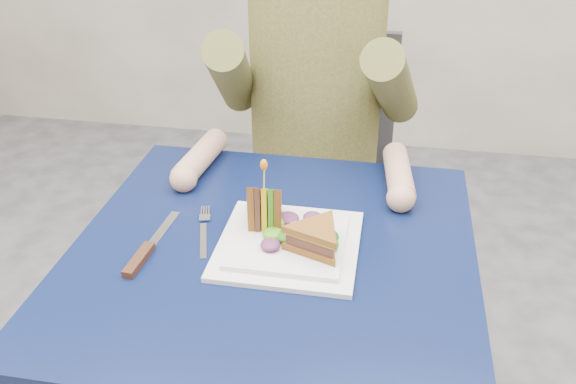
% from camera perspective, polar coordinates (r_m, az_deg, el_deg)
% --- Properties ---
extents(table, '(0.75, 0.75, 0.73)m').
position_cam_1_polar(table, '(1.19, -1.40, -8.29)').
color(table, black).
rests_on(table, ground).
extents(chair, '(0.42, 0.40, 0.93)m').
position_cam_1_polar(chair, '(1.81, 2.80, 2.09)').
color(chair, '#47474C').
rests_on(chair, ground).
extents(diner, '(0.54, 0.59, 0.74)m').
position_cam_1_polar(diner, '(1.55, 2.58, 12.32)').
color(diner, brown).
rests_on(diner, chair).
extents(plate, '(0.26, 0.26, 0.02)m').
position_cam_1_polar(plate, '(1.14, 0.05, -4.82)').
color(plate, white).
rests_on(plate, table).
extents(sandwich_flat, '(0.16, 0.16, 0.05)m').
position_cam_1_polar(sandwich_flat, '(1.09, 2.67, -4.30)').
color(sandwich_flat, brown).
rests_on(sandwich_flat, plate).
extents(sandwich_upright, '(0.09, 0.14, 0.14)m').
position_cam_1_polar(sandwich_upright, '(1.16, -2.18, -1.46)').
color(sandwich_upright, brown).
rests_on(sandwich_upright, plate).
extents(fork, '(0.06, 0.18, 0.01)m').
position_cam_1_polar(fork, '(1.19, -7.88, -3.75)').
color(fork, silver).
rests_on(fork, table).
extents(knife, '(0.03, 0.22, 0.02)m').
position_cam_1_polar(knife, '(1.15, -13.35, -5.64)').
color(knife, silver).
rests_on(knife, table).
extents(toothpick, '(0.01, 0.01, 0.06)m').
position_cam_1_polar(toothpick, '(1.13, -2.25, 1.30)').
color(toothpick, tan).
rests_on(toothpick, sandwich_upright).
extents(toothpick_frill, '(0.01, 0.01, 0.02)m').
position_cam_1_polar(toothpick_frill, '(1.12, -2.27, 2.55)').
color(toothpick_frill, orange).
rests_on(toothpick_frill, sandwich_upright).
extents(lettuce_spill, '(0.15, 0.13, 0.02)m').
position_cam_1_polar(lettuce_spill, '(1.14, 0.39, -3.69)').
color(lettuce_spill, '#337A14').
rests_on(lettuce_spill, plate).
extents(onion_ring, '(0.04, 0.04, 0.02)m').
position_cam_1_polar(onion_ring, '(1.13, 0.85, -3.67)').
color(onion_ring, '#9E4C7A').
rests_on(onion_ring, plate).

